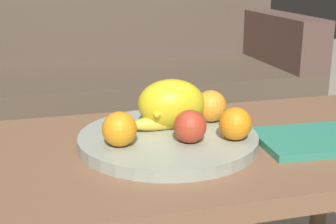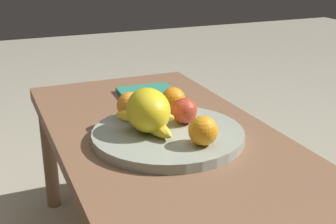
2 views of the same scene
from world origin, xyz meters
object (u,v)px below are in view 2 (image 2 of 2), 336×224
apple_front (184,111)px  magazine (152,97)px  orange_left (203,131)px  melon_large_front (148,110)px  fruit_bowl (168,135)px  coffee_table (178,162)px  orange_right (173,99)px  banana_bunch (151,123)px  orange_front (130,105)px

apple_front → magazine: size_ratio=0.27×
orange_left → magazine: size_ratio=0.28×
melon_large_front → magazine: bearing=-22.3°
magazine → fruit_bowl: bearing=169.9°
coffee_table → orange_right: (0.17, -0.06, 0.11)m
orange_left → banana_bunch: 0.14m
orange_front → apple_front: size_ratio=1.08×
banana_bunch → melon_large_front: bearing=0.9°
fruit_bowl → orange_front: bearing=26.9°
coffee_table → apple_front: (0.07, -0.05, 0.11)m
fruit_bowl → magazine: (0.31, -0.08, -0.00)m
orange_left → orange_right: bearing=-6.5°
fruit_bowl → orange_right: (0.13, -0.07, 0.05)m
coffee_table → orange_right: 0.21m
melon_large_front → orange_left: (-0.13, -0.09, -0.02)m
orange_front → banana_bunch: size_ratio=0.47×
orange_right → orange_left: bearing=173.5°
orange_front → banana_bunch: 0.12m
apple_front → melon_large_front: bearing=95.8°
coffee_table → magazine: magazine is taller
orange_left → orange_right: (0.24, -0.03, -0.00)m
fruit_bowl → orange_left: 0.13m
fruit_bowl → magazine: bearing=-13.5°
banana_bunch → magazine: (0.31, -0.12, -0.04)m
orange_front → orange_left: bearing=-156.2°
fruit_bowl → melon_large_front: 0.08m
melon_large_front → orange_right: melon_large_front is taller
fruit_bowl → orange_left: (-0.11, -0.04, 0.05)m
magazine → orange_left: bearing=178.9°
apple_front → banana_bunch: 0.11m
fruit_bowl → coffee_table: bearing=-166.1°
coffee_table → magazine: size_ratio=5.09×
coffee_table → apple_front: size_ratio=18.53×
banana_bunch → orange_front: bearing=7.6°
orange_right → orange_front: bearing=93.2°
magazine → banana_bunch: bearing=162.3°
melon_large_front → apple_front: (0.01, -0.10, -0.02)m
coffee_table → magazine: bearing=-10.4°
coffee_table → fruit_bowl: bearing=13.9°
fruit_bowl → melon_large_front: bearing=66.2°
orange_front → banana_bunch: bearing=-172.4°
fruit_bowl → melon_large_front: (0.02, 0.05, 0.07)m
orange_left → magazine: bearing=-4.5°
fruit_bowl → orange_front: 0.14m
orange_left → magazine: 0.43m
coffee_table → fruit_bowl: size_ratio=3.27×
orange_front → banana_bunch: (-0.12, -0.02, -0.01)m
fruit_bowl → melon_large_front: melon_large_front is taller
orange_right → banana_bunch: size_ratio=0.44×
orange_front → orange_left: orange_front is taller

